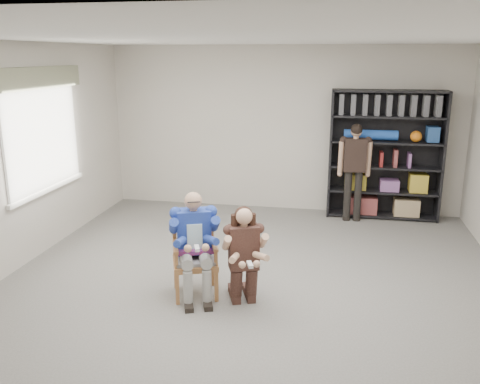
% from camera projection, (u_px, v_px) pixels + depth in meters
% --- Properties ---
extents(room_shell, '(6.00, 7.00, 2.80)m').
position_uv_depth(room_shell, '(248.00, 176.00, 5.36)').
color(room_shell, beige).
rests_on(room_shell, ground).
extents(floor, '(6.00, 7.00, 0.01)m').
position_uv_depth(floor, '(248.00, 296.00, 5.73)').
color(floor, '#64625D').
rests_on(floor, ground).
extents(window_left, '(0.16, 2.00, 1.75)m').
position_uv_depth(window_left, '(44.00, 132.00, 6.78)').
color(window_left, white).
rests_on(window_left, room_shell).
extents(armchair, '(0.68, 0.67, 0.93)m').
position_uv_depth(armchair, '(195.00, 256.00, 5.65)').
color(armchair, '#AF6440').
rests_on(armchair, floor).
extents(seated_man, '(0.74, 0.86, 1.21)m').
position_uv_depth(seated_man, '(195.00, 245.00, 5.62)').
color(seated_man, '#131B96').
rests_on(seated_man, floor).
extents(kneeling_woman, '(0.69, 0.86, 1.10)m').
position_uv_depth(kneeling_woman, '(244.00, 257.00, 5.41)').
color(kneeling_woman, '#321A16').
rests_on(kneeling_woman, floor).
extents(bookshelf, '(1.80, 0.38, 2.10)m').
position_uv_depth(bookshelf, '(385.00, 155.00, 8.26)').
color(bookshelf, black).
rests_on(bookshelf, floor).
extents(standing_man, '(0.51, 0.31, 1.60)m').
position_uv_depth(standing_man, '(354.00, 173.00, 8.14)').
color(standing_man, black).
rests_on(standing_man, floor).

